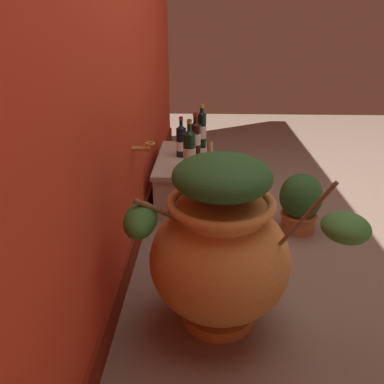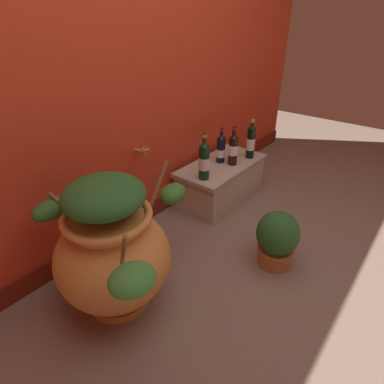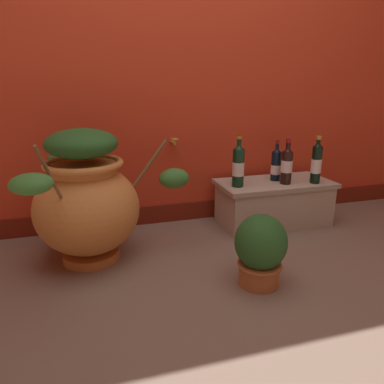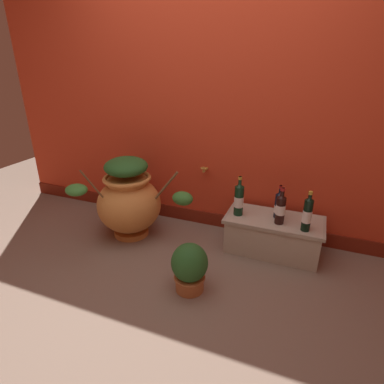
# 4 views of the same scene
# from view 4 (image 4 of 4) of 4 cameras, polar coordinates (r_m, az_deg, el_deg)

# --- Properties ---
(ground_plane) EXTENTS (7.00, 7.00, 0.00)m
(ground_plane) POSITION_cam_4_polar(r_m,az_deg,el_deg) (2.38, -6.23, -17.63)
(ground_plane) COLOR #7A6656
(back_wall) EXTENTS (4.40, 0.33, 2.60)m
(back_wall) POSITION_cam_4_polar(r_m,az_deg,el_deg) (2.93, 4.07, 17.97)
(back_wall) COLOR red
(back_wall) RESTS_ON ground_plane
(terracotta_urn) EXTENTS (0.91, 0.85, 0.76)m
(terracotta_urn) POSITION_cam_4_polar(r_m,az_deg,el_deg) (2.93, -11.30, -1.27)
(terracotta_urn) COLOR #CC7F3D
(terracotta_urn) RESTS_ON ground_plane
(stone_ledge) EXTENTS (0.81, 0.40, 0.31)m
(stone_ledge) POSITION_cam_4_polar(r_m,az_deg,el_deg) (2.80, 14.42, -7.23)
(stone_ledge) COLOR #B2A893
(stone_ledge) RESTS_ON ground_plane
(wine_bottle_left) EXTENTS (0.08, 0.08, 0.34)m
(wine_bottle_left) POSITION_cam_4_polar(r_m,az_deg,el_deg) (2.67, 8.48, -1.19)
(wine_bottle_left) COLOR black
(wine_bottle_left) RESTS_ON stone_ledge
(wine_bottle_middle) EXTENTS (0.08, 0.08, 0.31)m
(wine_bottle_middle) POSITION_cam_4_polar(r_m,az_deg,el_deg) (2.61, 15.73, -2.76)
(wine_bottle_middle) COLOR black
(wine_bottle_middle) RESTS_ON stone_ledge
(wine_bottle_right) EXTENTS (0.07, 0.07, 0.33)m
(wine_bottle_right) POSITION_cam_4_polar(r_m,az_deg,el_deg) (2.56, 20.14, -3.65)
(wine_bottle_right) COLOR black
(wine_bottle_right) RESTS_ON stone_ledge
(wine_bottle_back) EXTENTS (0.07, 0.07, 0.29)m
(wine_bottle_back) POSITION_cam_4_polar(r_m,az_deg,el_deg) (2.71, 15.42, -2.20)
(wine_bottle_back) COLOR black
(wine_bottle_back) RESTS_ON stone_ledge
(potted_shrub) EXTENTS (0.26, 0.26, 0.37)m
(potted_shrub) POSITION_cam_4_polar(r_m,az_deg,el_deg) (2.28, -0.44, -13.42)
(potted_shrub) COLOR #B26638
(potted_shrub) RESTS_ON ground_plane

